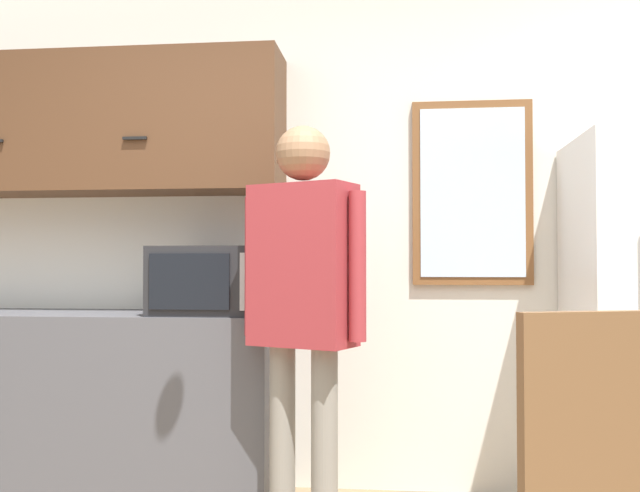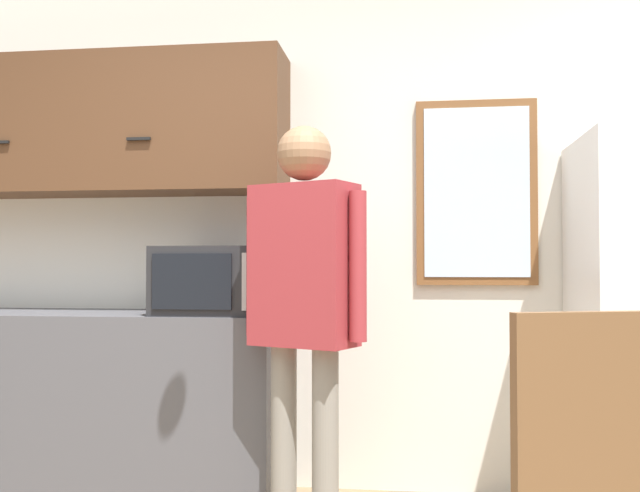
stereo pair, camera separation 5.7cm
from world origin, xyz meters
name	(u,v)px [view 1 (the left image)]	position (x,y,z in m)	size (l,w,h in m)	color
back_wall	(305,228)	(0.00, 2.13, 1.35)	(6.00, 0.06, 2.70)	silver
counter	(67,405)	(-1.15, 1.80, 0.46)	(2.11, 0.61, 0.92)	#4C4C51
upper_cabinets	(80,126)	(-1.15, 1.92, 1.87)	(2.11, 0.39, 0.71)	#51331E
microwave	(211,281)	(-0.40, 1.72, 1.08)	(0.53, 0.42, 0.32)	#232326
person	(303,286)	(0.09, 1.36, 1.06)	(0.54, 0.37, 1.74)	gray
chair	(568,491)	(0.94, 0.41, 0.54)	(0.52, 0.52, 1.03)	brown
window	(472,193)	(0.86, 2.09, 1.52)	(0.60, 0.05, 0.94)	brown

